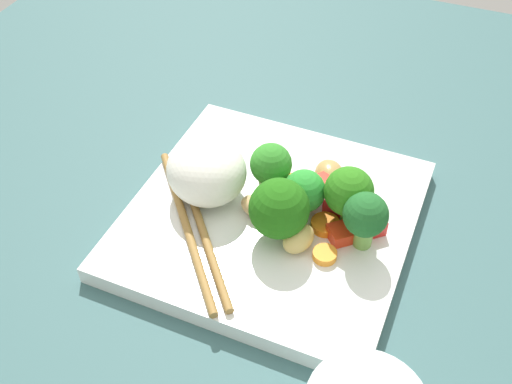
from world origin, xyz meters
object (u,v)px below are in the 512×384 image
at_px(square_plate, 271,218).
at_px(carrot_slice_3, 296,185).
at_px(chopstick_pair, 193,224).
at_px(rice_mound, 208,169).
at_px(broccoli_floret_4, 279,209).

bearing_deg(square_plate, carrot_slice_3, 165.02).
bearing_deg(chopstick_pair, rice_mound, 147.98).
bearing_deg(broccoli_floret_4, chopstick_pair, -75.61).
xyz_separation_m(broccoli_floret_4, carrot_slice_3, (-0.07, -0.01, -0.03)).
relative_size(square_plate, broccoli_floret_4, 4.12).
bearing_deg(chopstick_pair, square_plate, 87.90).
relative_size(broccoli_floret_4, carrot_slice_3, 2.26).
distance_m(square_plate, carrot_slice_3, 0.05).
relative_size(square_plate, chopstick_pair, 1.52).
height_order(square_plate, carrot_slice_3, carrot_slice_3).
height_order(square_plate, chopstick_pair, chopstick_pair).
bearing_deg(rice_mound, carrot_slice_3, 115.74).
xyz_separation_m(carrot_slice_3, chopstick_pair, (0.09, -0.08, 0.00)).
bearing_deg(carrot_slice_3, broccoli_floret_4, 5.07).
relative_size(rice_mound, broccoli_floret_4, 1.27).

